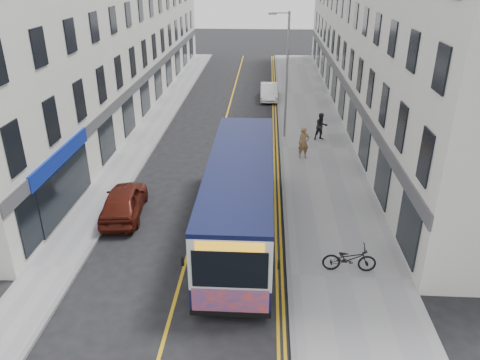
# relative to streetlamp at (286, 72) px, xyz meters

# --- Properties ---
(ground) EXTENTS (140.00, 140.00, 0.00)m
(ground) POSITION_rel_streetlamp_xyz_m (-4.17, -14.00, -4.38)
(ground) COLOR black
(ground) RESTS_ON ground
(pavement_east) EXTENTS (4.50, 64.00, 0.12)m
(pavement_east) POSITION_rel_streetlamp_xyz_m (2.08, -2.00, -4.32)
(pavement_east) COLOR gray
(pavement_east) RESTS_ON ground
(pavement_west) EXTENTS (2.00, 64.00, 0.12)m
(pavement_west) POSITION_rel_streetlamp_xyz_m (-9.17, -2.00, -4.32)
(pavement_west) COLOR gray
(pavement_west) RESTS_ON ground
(kerb_east) EXTENTS (0.18, 64.00, 0.13)m
(kerb_east) POSITION_rel_streetlamp_xyz_m (-0.17, -2.00, -4.32)
(kerb_east) COLOR slate
(kerb_east) RESTS_ON ground
(kerb_west) EXTENTS (0.18, 64.00, 0.13)m
(kerb_west) POSITION_rel_streetlamp_xyz_m (-8.17, -2.00, -4.32)
(kerb_west) COLOR slate
(kerb_west) RESTS_ON ground
(road_centre_line) EXTENTS (0.12, 64.00, 0.01)m
(road_centre_line) POSITION_rel_streetlamp_xyz_m (-4.17, -2.00, -4.38)
(road_centre_line) COLOR gold
(road_centre_line) RESTS_ON ground
(road_dbl_yellow_inner) EXTENTS (0.10, 64.00, 0.01)m
(road_dbl_yellow_inner) POSITION_rel_streetlamp_xyz_m (-0.62, -2.00, -4.38)
(road_dbl_yellow_inner) COLOR gold
(road_dbl_yellow_inner) RESTS_ON ground
(road_dbl_yellow_outer) EXTENTS (0.10, 64.00, 0.01)m
(road_dbl_yellow_outer) POSITION_rel_streetlamp_xyz_m (-0.42, -2.00, -4.38)
(road_dbl_yellow_outer) COLOR gold
(road_dbl_yellow_outer) RESTS_ON ground
(terrace_east) EXTENTS (6.00, 46.00, 13.00)m
(terrace_east) POSITION_rel_streetlamp_xyz_m (7.33, 7.00, 2.12)
(terrace_east) COLOR silver
(terrace_east) RESTS_ON ground
(terrace_west) EXTENTS (6.00, 46.00, 13.00)m
(terrace_west) POSITION_rel_streetlamp_xyz_m (-13.17, 7.00, 2.12)
(terrace_west) COLOR silver
(terrace_west) RESTS_ON ground
(streetlamp) EXTENTS (1.32, 0.18, 8.00)m
(streetlamp) POSITION_rel_streetlamp_xyz_m (0.00, 0.00, 0.00)
(streetlamp) COLOR gray
(streetlamp) RESTS_ON ground
(city_bus) EXTENTS (2.69, 11.52, 3.35)m
(city_bus) POSITION_rel_streetlamp_xyz_m (-2.16, -12.07, -2.55)
(city_bus) COLOR black
(city_bus) RESTS_ON ground
(bicycle) EXTENTS (2.00, 0.71, 1.05)m
(bicycle) POSITION_rel_streetlamp_xyz_m (2.06, -14.81, -3.74)
(bicycle) COLOR black
(bicycle) RESTS_ON pavement_east
(pedestrian_near) EXTENTS (0.77, 0.60, 1.86)m
(pedestrian_near) POSITION_rel_streetlamp_xyz_m (1.07, -3.70, -3.33)
(pedestrian_near) COLOR olive
(pedestrian_near) RESTS_ON pavement_east
(pedestrian_far) EXTENTS (1.03, 0.91, 1.78)m
(pedestrian_far) POSITION_rel_streetlamp_xyz_m (2.41, -0.49, -3.37)
(pedestrian_far) COLOR black
(pedestrian_far) RESTS_ON pavement_east
(car_white) EXTENTS (1.46, 4.04, 1.32)m
(car_white) POSITION_rel_streetlamp_xyz_m (-0.97, 9.68, -3.72)
(car_white) COLOR white
(car_white) RESTS_ON ground
(car_maroon) EXTENTS (2.11, 4.40, 1.45)m
(car_maroon) POSITION_rel_streetlamp_xyz_m (-7.57, -10.91, -3.66)
(car_maroon) COLOR #4E150D
(car_maroon) RESTS_ON ground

